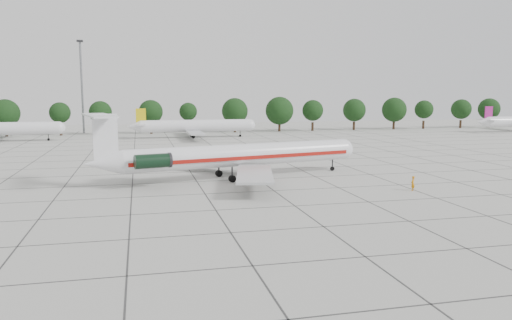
# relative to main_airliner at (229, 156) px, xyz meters

# --- Properties ---
(ground) EXTENTS (260.00, 260.00, 0.00)m
(ground) POSITION_rel_main_airliner_xyz_m (3.63, -8.91, -3.11)
(ground) COLOR #B8B8B0
(ground) RESTS_ON ground
(apron_joints) EXTENTS (170.00, 170.00, 0.02)m
(apron_joints) POSITION_rel_main_airliner_xyz_m (3.63, 6.09, -3.11)
(apron_joints) COLOR #383838
(apron_joints) RESTS_ON ground
(main_airliner) EXTENTS (37.21, 28.88, 8.82)m
(main_airliner) POSITION_rel_main_airliner_xyz_m (0.00, 0.00, 0.00)
(main_airliner) COLOR silver
(main_airliner) RESTS_ON ground
(ground_crew) EXTENTS (0.73, 0.73, 1.71)m
(ground_crew) POSITION_rel_main_airliner_xyz_m (19.26, -12.55, -2.26)
(ground_crew) COLOR #C7760B
(ground_crew) RESTS_ON ground
(bg_airliner_c) EXTENTS (28.24, 27.20, 7.40)m
(bg_airliner_c) POSITION_rel_main_airliner_xyz_m (2.45, 61.21, -0.20)
(bg_airliner_c) COLOR silver
(bg_airliner_c) RESTS_ON ground
(tree_line) EXTENTS (249.86, 8.44, 10.22)m
(tree_line) POSITION_rel_main_airliner_xyz_m (-8.05, 76.09, 2.87)
(tree_line) COLOR #332114
(tree_line) RESTS_ON ground
(floodlight_mast) EXTENTS (1.60, 1.60, 25.45)m
(floodlight_mast) POSITION_rel_main_airliner_xyz_m (-26.37, 83.09, 11.17)
(floodlight_mast) COLOR slate
(floodlight_mast) RESTS_ON ground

